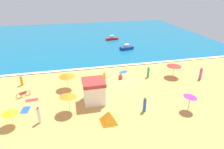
{
  "coord_description": "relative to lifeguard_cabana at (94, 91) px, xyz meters",
  "views": [
    {
      "loc": [
        -7.06,
        -24.91,
        13.23
      ],
      "look_at": [
        -0.95,
        1.39,
        0.8
      ],
      "focal_mm": 31.59,
      "sensor_mm": 36.0,
      "label": 1
    }
  ],
  "objects": [
    {
      "name": "lifeguard_cabana",
      "position": [
        0.0,
        0.0,
        0.0
      ],
      "size": [
        2.63,
        2.7,
        2.89
      ],
      "color": "white",
      "rests_on": "ground_plane"
    },
    {
      "name": "wave_breaker_foam",
      "position": [
        4.5,
        10.52,
        -1.37
      ],
      "size": [
        57.0,
        0.7,
        0.01
      ],
      "primitive_type": "cube",
      "color": "white",
      "rests_on": "ocean_water"
    },
    {
      "name": "small_boat_0",
      "position": [
        8.78,
        28.13,
        -1.0
      ],
      "size": [
        3.22,
        1.48,
        1.13
      ],
      "color": "red",
      "rests_on": "ocean_water"
    },
    {
      "name": "small_boat_1",
      "position": [
        10.06,
        19.38,
        -0.98
      ],
      "size": [
        3.13,
        2.05,
        1.15
      ],
      "color": "navy",
      "rests_on": "ocean_water"
    },
    {
      "name": "beach_towel_0",
      "position": [
        5.99,
        7.81,
        -1.47
      ],
      "size": [
        1.69,
        1.37,
        0.01
      ],
      "color": "blue",
      "rests_on": "ground_plane"
    },
    {
      "name": "beach_umbrella_3",
      "position": [
        -3.04,
        4.18,
        0.56
      ],
      "size": [
        2.41,
        2.42,
        2.29
      ],
      "color": "silver",
      "rests_on": "ground_plane"
    },
    {
      "name": "beachgoer_1",
      "position": [
        -6.14,
        -2.71,
        -0.56
      ],
      "size": [
        0.46,
        0.46,
        1.92
      ],
      "color": "white",
      "rests_on": "ground_plane"
    },
    {
      "name": "ground_plane",
      "position": [
        4.5,
        4.22,
        -1.47
      ],
      "size": [
        60.0,
        60.0,
        0.0
      ],
      "primitive_type": "plane",
      "color": "#E0A856"
    },
    {
      "name": "beach_umbrella_4",
      "position": [
        13.09,
        4.45,
        0.43
      ],
      "size": [
        3.17,
        3.17,
        2.08
      ],
      "color": "#4C3823",
      "rests_on": "ground_plane"
    },
    {
      "name": "beachgoer_2",
      "position": [
        2.09,
        4.16,
        -0.6
      ],
      "size": [
        0.53,
        0.53,
        1.88
      ],
      "color": "orange",
      "rests_on": "ground_plane"
    },
    {
      "name": "beach_umbrella_1",
      "position": [
        -3.04,
        -1.46,
        0.65
      ],
      "size": [
        2.75,
        2.75,
        2.39
      ],
      "color": "silver",
      "rests_on": "ground_plane"
    },
    {
      "name": "beachgoer_6",
      "position": [
        -9.46,
        6.67,
        -0.75
      ],
      "size": [
        0.37,
        0.37,
        1.55
      ],
      "color": "orange",
      "rests_on": "ground_plane"
    },
    {
      "name": "beachgoer_0",
      "position": [
        5.28,
        -3.26,
        -0.62
      ],
      "size": [
        0.5,
        0.5,
        1.79
      ],
      "color": "blue",
      "rests_on": "ground_plane"
    },
    {
      "name": "ocean_water",
      "position": [
        4.5,
        32.22,
        -1.42
      ],
      "size": [
        60.0,
        44.0,
        0.1
      ],
      "primitive_type": "cube",
      "color": "#146B93",
      "rests_on": "ground_plane"
    },
    {
      "name": "beach_tent",
      "position": [
        0.88,
        -4.33,
        -0.78
      ],
      "size": [
        2.33,
        2.32,
        1.38
      ],
      "color": "orange",
      "rests_on": "ground_plane"
    },
    {
      "name": "parked_bicycle",
      "position": [
        -8.71,
        3.16,
        -1.09
      ],
      "size": [
        1.63,
        0.91,
        0.76
      ],
      "color": "black",
      "rests_on": "ground_plane"
    },
    {
      "name": "beach_umbrella_0",
      "position": [
        -8.78,
        -2.59,
        0.23
      ],
      "size": [
        1.82,
        1.81,
        1.97
      ],
      "color": "silver",
      "rests_on": "ground_plane"
    },
    {
      "name": "beachgoer_5",
      "position": [
        16.65,
        2.66,
        -0.6
      ],
      "size": [
        0.5,
        0.5,
        1.88
      ],
      "color": "#D84CA5",
      "rests_on": "ground_plane"
    },
    {
      "name": "beachgoer_4",
      "position": [
        9.18,
        5.07,
        -0.61
      ],
      "size": [
        0.5,
        0.5,
        1.81
      ],
      "color": "green",
      "rests_on": "ground_plane"
    },
    {
      "name": "beach_umbrella_2",
      "position": [
        10.27,
        -4.22,
        0.43
      ],
      "size": [
        1.94,
        1.92,
        2.16
      ],
      "color": "#4C3823",
      "rests_on": "ground_plane"
    },
    {
      "name": "beachgoer_3",
      "position": [
        4.84,
        5.41,
        -1.09
      ],
      "size": [
        0.52,
        0.52,
        0.89
      ],
      "color": "red",
      "rests_on": "ground_plane"
    },
    {
      "name": "beach_towel_1",
      "position": [
        -8.03,
        0.02,
        -1.47
      ],
      "size": [
        1.08,
        1.58,
        0.01
      ],
      "color": "blue",
      "rests_on": "ground_plane"
    },
    {
      "name": "beach_towel_3",
      "position": [
        -7.6,
        2.09,
        -1.47
      ],
      "size": [
        1.55,
        0.8,
        0.01
      ],
      "color": "red",
      "rests_on": "ground_plane"
    }
  ]
}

